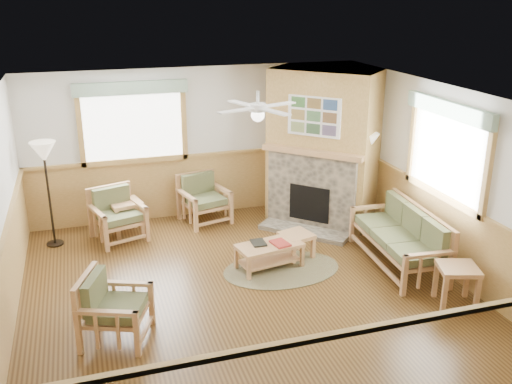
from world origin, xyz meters
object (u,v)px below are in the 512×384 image
object	(u,v)px
end_table_sofa	(456,285)
floor_lamp_right	(364,182)
end_table_chairs	(126,217)
armchair_back_right	(204,199)
coffee_table	(269,256)
armchair_back_left	(118,215)
armchair_left	(116,308)
footstool	(296,245)
sofa	(398,237)
floor_lamp_left	(49,194)

from	to	relation	value
end_table_sofa	floor_lamp_right	xyz separation A→B (m)	(-0.01, 2.64, 0.58)
end_table_chairs	floor_lamp_right	distance (m)	4.10
floor_lamp_right	end_table_chairs	bearing A→B (deg)	164.74
armchair_back_right	coffee_table	bearing A→B (deg)	-90.13
armchair_back_left	end_table_chairs	size ratio (longest dim) A/B	1.50
armchair_left	end_table_chairs	xyz separation A→B (m)	(0.40, 3.18, -0.13)
coffee_table	footstool	world-z (taller)	footstool
coffee_table	armchair_back_left	bearing A→B (deg)	129.56
sofa	armchair_back_left	bearing A→B (deg)	-114.91
armchair_left	floor_lamp_left	bearing A→B (deg)	35.84
armchair_back_left	end_table_sofa	distance (m)	5.34
floor_lamp_left	coffee_table	bearing A→B (deg)	-30.70
armchair_left	armchair_back_right	bearing A→B (deg)	-7.25
floor_lamp_right	end_table_sofa	bearing A→B (deg)	-89.84
armchair_left	end_table_sofa	xyz separation A→B (m)	(4.32, -0.53, -0.14)
armchair_back_left	footstool	world-z (taller)	armchair_back_left
armchair_back_right	coffee_table	distance (m)	2.14
footstool	floor_lamp_right	bearing A→B (deg)	24.49
armchair_back_right	footstool	bearing A→B (deg)	-74.61
end_table_chairs	footstool	distance (m)	3.00
sofa	floor_lamp_right	bearing A→B (deg)	179.35
armchair_left	floor_lamp_right	distance (m)	4.82
coffee_table	floor_lamp_left	bearing A→B (deg)	138.90
sofa	end_table_sofa	world-z (taller)	sofa
floor_lamp_right	armchair_left	bearing A→B (deg)	-153.99
armchair_back_left	floor_lamp_left	size ratio (longest dim) A/B	0.49
armchair_left	end_table_sofa	bearing A→B (deg)	-75.57
armchair_back_left	end_table_chairs	xyz separation A→B (m)	(0.15, 0.25, -0.14)
floor_lamp_right	armchair_back_right	bearing A→B (deg)	155.46
armchair_back_left	armchair_left	size ratio (longest dim) A/B	1.04
end_table_chairs	sofa	bearing A→B (deg)	-32.46
armchair_back_left	armchair_back_right	distance (m)	1.57
armchair_back_right	coffee_table	xyz separation A→B (m)	(0.53, -2.07, -0.23)
end_table_chairs	armchair_back_right	bearing A→B (deg)	3.55
armchair_back_right	end_table_sofa	distance (m)	4.57
end_table_sofa	footstool	bearing A→B (deg)	127.07
sofa	end_table_chairs	xyz separation A→B (m)	(-3.81, 2.42, -0.15)
end_table_sofa	floor_lamp_right	distance (m)	2.70
floor_lamp_right	floor_lamp_left	bearing A→B (deg)	169.71
armchair_left	floor_lamp_right	size ratio (longest dim) A/B	0.48
sofa	armchair_left	world-z (taller)	sofa
end_table_chairs	end_table_sofa	bearing A→B (deg)	-43.40
footstool	floor_lamp_left	world-z (taller)	floor_lamp_left
armchair_back_left	floor_lamp_right	xyz separation A→B (m)	(4.06, -0.82, 0.43)
armchair_back_left	coffee_table	distance (m)	2.70
end_table_sofa	armchair_back_right	bearing A→B (deg)	123.75
floor_lamp_left	floor_lamp_right	world-z (taller)	floor_lamp_left
armchair_back_right	floor_lamp_left	world-z (taller)	floor_lamp_left
end_table_chairs	floor_lamp_right	bearing A→B (deg)	-15.26
armchair_left	sofa	bearing A→B (deg)	-58.38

